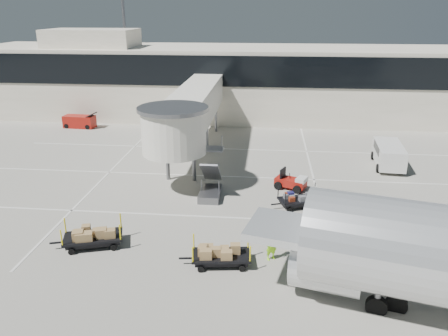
{
  "coord_description": "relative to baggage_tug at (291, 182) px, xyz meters",
  "views": [
    {
      "loc": [
        2.28,
        -22.25,
        12.21
      ],
      "look_at": [
        -0.5,
        5.46,
        2.0
      ],
      "focal_mm": 35.0,
      "sensor_mm": 36.0,
      "label": 1
    }
  ],
  "objects": [
    {
      "name": "jet_bridge",
      "position": [
        -8.17,
        5.22,
        3.76
      ],
      "size": [
        5.7,
        20.4,
        6.03
      ],
      "color": "silver",
      "rests_on": "ground"
    },
    {
      "name": "belt_loader",
      "position": [
        -22.12,
        15.07,
        0.13
      ],
      "size": [
        3.64,
        1.67,
        1.71
      ],
      "rotation": [
        0.0,
        0.0,
        -0.08
      ],
      "color": "maroon",
      "rests_on": "ground"
    },
    {
      "name": "minivan",
      "position": [
        8.09,
        5.74,
        0.58
      ],
      "size": [
        2.49,
        5.02,
        1.84
      ],
      "rotation": [
        0.0,
        0.0,
        -0.09
      ],
      "color": "silver",
      "rests_on": "ground"
    },
    {
      "name": "box_cart_far",
      "position": [
        -11.1,
        -9.2,
        0.09
      ],
      "size": [
        3.88,
        2.38,
        1.49
      ],
      "rotation": [
        0.0,
        0.0,
        0.3
      ],
      "color": "black",
      "rests_on": "ground"
    },
    {
      "name": "suitcase_cart",
      "position": [
        0.36,
        -2.96,
        -0.04
      ],
      "size": [
        3.4,
        2.22,
        1.32
      ],
      "rotation": [
        0.0,
        0.0,
        0.35
      ],
      "color": "black",
      "rests_on": "ground"
    },
    {
      "name": "box_cart_near",
      "position": [
        -3.83,
        -10.35,
        0.04
      ],
      "size": [
        3.66,
        1.81,
        1.41
      ],
      "rotation": [
        0.0,
        0.0,
        0.13
      ],
      "color": "black",
      "rests_on": "ground"
    },
    {
      "name": "ground_worker",
      "position": [
        -1.44,
        -9.56,
        0.34
      ],
      "size": [
        0.75,
        0.68,
        1.73
      ],
      "primitive_type": "imported",
      "rotation": [
        0.0,
        0.0,
        0.56
      ],
      "color": "#99F519",
      "rests_on": "ground"
    },
    {
      "name": "lane_markings",
      "position": [
        -4.87,
        2.29,
        -0.51
      ],
      "size": [
        40.0,
        30.0,
        0.02
      ],
      "color": "silver",
      "rests_on": "ground"
    },
    {
      "name": "terminal",
      "position": [
        -4.55,
        22.89,
        3.58
      ],
      "size": [
        64.0,
        12.11,
        15.2
      ],
      "color": "silver",
      "rests_on": "ground"
    },
    {
      "name": "ground",
      "position": [
        -4.2,
        -7.05,
        -0.52
      ],
      "size": [
        140.0,
        140.0,
        0.0
      ],
      "primitive_type": "plane",
      "color": "#AAA698",
      "rests_on": "ground"
    },
    {
      "name": "baggage_tug",
      "position": [
        0.0,
        0.0,
        0.0
      ],
      "size": [
        2.43,
        2.09,
        1.44
      ],
      "rotation": [
        0.0,
        0.0,
        -0.42
      ],
      "color": "maroon",
      "rests_on": "ground"
    }
  ]
}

